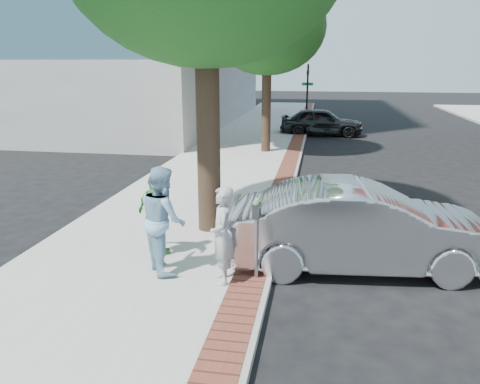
% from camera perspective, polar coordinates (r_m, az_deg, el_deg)
% --- Properties ---
extents(ground, '(120.00, 120.00, 0.00)m').
position_cam_1_polar(ground, '(9.18, -2.76, -9.50)').
color(ground, black).
rests_on(ground, ground).
extents(sidewalk, '(5.00, 60.00, 0.15)m').
position_cam_1_polar(sidewalk, '(16.90, -1.85, 2.47)').
color(sidewalk, '#9E9991').
rests_on(sidewalk, ground).
extents(brick_strip, '(0.60, 60.00, 0.01)m').
position_cam_1_polar(brick_strip, '(16.58, 5.62, 2.43)').
color(brick_strip, brown).
rests_on(brick_strip, sidewalk).
extents(curb, '(0.10, 60.00, 0.15)m').
position_cam_1_polar(curb, '(16.58, 6.82, 2.11)').
color(curb, gray).
rests_on(curb, ground).
extents(office_base, '(18.20, 22.20, 4.00)m').
position_cam_1_polar(office_base, '(33.63, -16.73, 11.64)').
color(office_base, gray).
rests_on(office_base, ground).
extents(signal_near, '(0.70, 0.15, 3.80)m').
position_cam_1_polar(signal_near, '(30.18, 8.21, 12.24)').
color(signal_near, black).
rests_on(signal_near, ground).
extents(tree_far, '(4.80, 4.80, 7.14)m').
position_cam_1_polar(tree_far, '(20.30, 3.36, 19.47)').
color(tree_far, black).
rests_on(tree_far, sidewalk).
extents(parking_meter, '(0.12, 0.32, 1.47)m').
position_cam_1_polar(parking_meter, '(8.14, 2.04, -3.69)').
color(parking_meter, gray).
rests_on(parking_meter, sidewalk).
extents(person_gray, '(0.56, 0.71, 1.72)m').
position_cam_1_polar(person_gray, '(8.07, -2.18, -5.33)').
color(person_gray, '#9F9FA4').
rests_on(person_gray, sidewalk).
extents(person_officer, '(1.16, 1.21, 1.97)m').
position_cam_1_polar(person_officer, '(8.61, -9.37, -3.31)').
color(person_officer, '#80A9C6').
rests_on(person_officer, sidewalk).
extents(person_green, '(1.06, 0.81, 1.67)m').
position_cam_1_polar(person_green, '(9.39, -10.13, -2.72)').
color(person_green, '#479744').
rests_on(person_green, sidewalk).
extents(sedan_silver, '(5.23, 2.28, 1.67)m').
position_cam_1_polar(sedan_silver, '(9.27, 14.65, -4.18)').
color(sedan_silver, silver).
rests_on(sedan_silver, ground).
extents(bg_car, '(4.48, 1.81, 1.52)m').
position_cam_1_polar(bg_car, '(26.30, 9.90, 8.45)').
color(bg_car, black).
rests_on(bg_car, ground).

